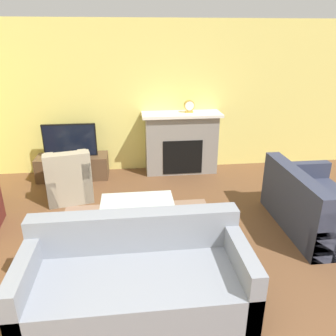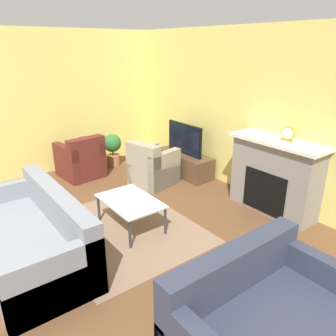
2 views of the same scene
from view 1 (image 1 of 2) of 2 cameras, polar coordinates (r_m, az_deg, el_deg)
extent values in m
cube|color=#EADB72|center=(6.11, -5.36, 11.91)|extent=(8.87, 0.06, 2.70)
cube|color=#896B56|center=(4.36, -5.12, -11.61)|extent=(2.15, 1.83, 0.00)
cube|color=gray|center=(6.12, 2.28, 4.42)|extent=(1.31, 0.45, 1.13)
cube|color=black|center=(5.97, 2.58, 1.86)|extent=(0.72, 0.01, 0.63)
cube|color=white|center=(5.95, 2.40, 9.30)|extent=(1.43, 0.51, 0.05)
cube|color=brown|center=(6.18, -16.21, 0.21)|extent=(1.25, 0.47, 0.42)
cube|color=black|center=(6.02, -16.71, 4.66)|extent=(0.92, 0.05, 0.59)
cube|color=black|center=(5.99, -16.75, 4.58)|extent=(0.88, 0.01, 0.55)
cube|color=gray|center=(3.27, -5.33, -20.37)|extent=(2.06, 0.96, 0.42)
cube|color=gray|center=(3.32, -5.77, -10.72)|extent=(2.06, 0.20, 0.40)
cube|color=gray|center=(3.33, -23.08, -18.69)|extent=(0.14, 0.96, 0.66)
cube|color=gray|center=(3.33, 12.12, -17.23)|extent=(0.14, 0.96, 0.66)
cube|color=#33384C|center=(4.87, 24.72, -7.08)|extent=(0.98, 1.53, 0.42)
cube|color=#33384C|center=(4.51, 21.26, -3.01)|extent=(0.20, 1.53, 0.40)
cube|color=#33384C|center=(5.35, 21.28, -2.46)|extent=(0.98, 0.14, 0.66)
cube|color=#9E937F|center=(5.47, -16.79, -2.73)|extent=(0.81, 0.86, 0.42)
cube|color=#9E937F|center=(5.07, -17.12, 0.29)|extent=(0.69, 0.34, 0.40)
cube|color=#9E937F|center=(5.43, -14.17, -1.24)|extent=(0.29, 0.74, 0.66)
cube|color=#9E937F|center=(5.42, -19.70, -1.92)|extent=(0.29, 0.74, 0.66)
cylinder|color=#333338|center=(4.16, -11.24, -10.66)|extent=(0.04, 0.04, 0.39)
cylinder|color=#333338|center=(4.16, 0.91, -10.12)|extent=(0.04, 0.04, 0.39)
cylinder|color=#333338|center=(4.63, -10.77, -7.01)|extent=(0.04, 0.04, 0.39)
cylinder|color=#333338|center=(4.63, 0.03, -6.54)|extent=(0.04, 0.04, 0.39)
cube|color=silver|center=(4.27, -5.36, -6.14)|extent=(0.95, 0.63, 0.02)
cube|color=#B79338|center=(5.99, 3.69, 9.75)|extent=(0.14, 0.07, 0.03)
cylinder|color=#B79338|center=(5.97, 3.72, 10.81)|extent=(0.19, 0.07, 0.19)
cylinder|color=white|center=(5.94, 3.78, 10.74)|extent=(0.16, 0.00, 0.16)
camera|label=2|loc=(3.95, 59.09, 11.58)|focal=35.00mm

